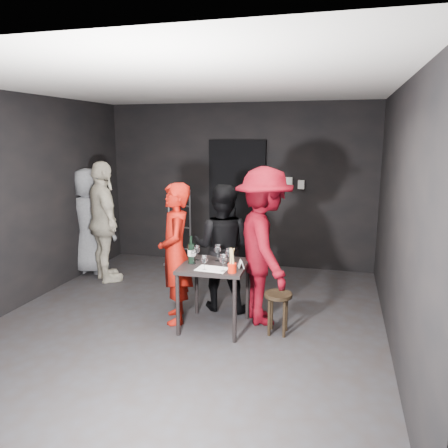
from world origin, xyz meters
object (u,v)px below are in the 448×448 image
(hand_truck, at_px, (179,251))
(bystander_grey, at_px, (89,215))
(wine_bottle, at_px, (191,253))
(man_maroon, at_px, (264,229))
(server_red, at_px, (175,247))
(stool, at_px, (278,303))
(breadstick_cup, at_px, (232,261))
(woman_black, at_px, (222,244))
(tasting_table, at_px, (214,273))
(bystander_cream, at_px, (103,210))

(hand_truck, distance_m, bystander_grey, 1.61)
(wine_bottle, bearing_deg, man_maroon, 24.41)
(server_red, distance_m, bystander_grey, 2.43)
(stool, distance_m, man_maroon, 0.84)
(stool, relative_size, server_red, 0.26)
(hand_truck, height_order, stool, hand_truck)
(server_red, relative_size, breadstick_cup, 6.40)
(hand_truck, xyz_separation_m, woman_black, (1.23, -1.68, 0.61))
(tasting_table, xyz_separation_m, stool, (0.73, 0.02, -0.29))
(man_maroon, bearing_deg, tasting_table, 96.61)
(server_red, relative_size, wine_bottle, 5.74)
(woman_black, height_order, man_maroon, man_maroon)
(bystander_cream, bearing_deg, tasting_table, -164.56)
(bystander_cream, bearing_deg, stool, -157.36)
(man_maroon, relative_size, bystander_grey, 1.19)
(stool, bearing_deg, woman_black, 144.75)
(tasting_table, xyz_separation_m, man_maroon, (0.51, 0.33, 0.46))
(stool, height_order, wine_bottle, wine_bottle)
(bystander_cream, relative_size, breadstick_cup, 7.73)
(server_red, xyz_separation_m, bystander_grey, (-2.00, 1.38, 0.04))
(woman_black, bearing_deg, stool, 144.77)
(bystander_grey, relative_size, breadstick_cup, 6.67)
(hand_truck, distance_m, woman_black, 2.17)
(tasting_table, xyz_separation_m, bystander_grey, (-2.49, 1.45, 0.29))
(hand_truck, bearing_deg, tasting_table, -49.02)
(tasting_table, relative_size, man_maroon, 0.34)
(hand_truck, xyz_separation_m, bystander_cream, (-0.76, -1.10, 0.86))
(woman_black, distance_m, breadstick_cup, 0.89)
(bystander_cream, xyz_separation_m, breadstick_cup, (2.32, -1.40, -0.21))
(stool, height_order, woman_black, woman_black)
(man_maroon, xyz_separation_m, bystander_grey, (-3.00, 1.12, -0.18))
(hand_truck, bearing_deg, stool, -36.69)
(tasting_table, distance_m, man_maroon, 0.76)
(server_red, bearing_deg, tasting_table, 58.19)
(tasting_table, bearing_deg, hand_truck, 119.80)
(bystander_grey, bearing_deg, tasting_table, 149.85)
(woman_black, xyz_separation_m, bystander_cream, (-1.98, 0.57, 0.25))
(stool, xyz_separation_m, bystander_grey, (-3.22, 1.43, 0.58))
(server_red, relative_size, bystander_cream, 0.83)
(bystander_cream, distance_m, breadstick_cup, 2.72)
(stool, xyz_separation_m, server_red, (-1.22, 0.05, 0.54))
(server_red, distance_m, bystander_cream, 1.91)
(stool, distance_m, wine_bottle, 1.12)
(tasting_table, distance_m, bystander_cream, 2.39)
(breadstick_cup, bearing_deg, woman_black, 112.23)
(hand_truck, distance_m, tasting_table, 2.64)
(hand_truck, height_order, woman_black, woman_black)
(wine_bottle, bearing_deg, tasting_table, 5.17)
(bystander_grey, distance_m, wine_bottle, 2.67)
(tasting_table, bearing_deg, server_red, 171.95)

